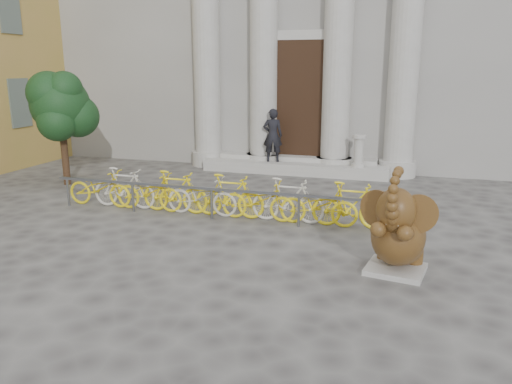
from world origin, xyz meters
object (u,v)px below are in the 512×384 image
(elephant_statue, at_px, (398,234))
(pedestrian, at_px, (273,135))
(tree, at_px, (61,106))
(bike_rack, at_px, (215,195))

(elephant_statue, bearing_deg, pedestrian, 128.79)
(tree, xyz_separation_m, pedestrian, (5.31, 3.44, -1.06))
(elephant_statue, relative_size, bike_rack, 0.23)
(elephant_statue, bearing_deg, bike_rack, 161.25)
(tree, distance_m, pedestrian, 6.42)
(elephant_statue, distance_m, bike_rack, 4.67)
(elephant_statue, xyz_separation_m, bike_rack, (-4.10, 2.22, -0.18))
(bike_rack, distance_m, pedestrian, 5.21)
(bike_rack, bearing_deg, pedestrian, 90.04)
(tree, bearing_deg, bike_rack, -17.99)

